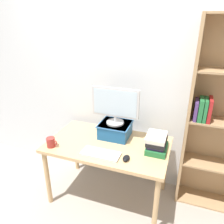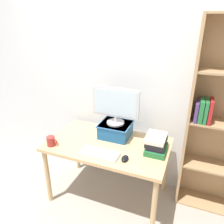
{
  "view_description": "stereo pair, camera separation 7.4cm",
  "coord_description": "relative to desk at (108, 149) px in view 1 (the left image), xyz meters",
  "views": [
    {
      "loc": [
        0.72,
        -1.88,
        1.95
      ],
      "look_at": [
        0.02,
        0.07,
        1.06
      ],
      "focal_mm": 35.0,
      "sensor_mm": 36.0,
      "label": 1
    },
    {
      "loc": [
        0.79,
        -1.85,
        1.95
      ],
      "look_at": [
        0.02,
        0.07,
        1.06
      ],
      "focal_mm": 35.0,
      "sensor_mm": 36.0,
      "label": 2
    }
  ],
  "objects": [
    {
      "name": "keyboard",
      "position": [
        0.01,
        -0.22,
        0.09
      ],
      "size": [
        0.38,
        0.16,
        0.02
      ],
      "color": "silver",
      "rests_on": "desk"
    },
    {
      "name": "back_wall",
      "position": [
        0.0,
        0.48,
        0.66
      ],
      "size": [
        7.0,
        0.08,
        2.6
      ],
      "color": "silver",
      "rests_on": "ground_plane"
    },
    {
      "name": "ground_plane",
      "position": [
        0.0,
        0.0,
        -0.64
      ],
      "size": [
        12.0,
        12.0,
        0.0
      ],
      "primitive_type": "plane",
      "color": "#9E9389"
    },
    {
      "name": "computer_mouse",
      "position": [
        0.27,
        -0.22,
        0.09
      ],
      "size": [
        0.06,
        0.1,
        0.04
      ],
      "color": "black",
      "rests_on": "desk"
    },
    {
      "name": "riser_box",
      "position": [
        0.02,
        0.17,
        0.16
      ],
      "size": [
        0.34,
        0.31,
        0.16
      ],
      "color": "#195189",
      "rests_on": "desk"
    },
    {
      "name": "book_stack",
      "position": [
        0.5,
        0.04,
        0.16
      ],
      "size": [
        0.21,
        0.27,
        0.17
      ],
      "color": "#236B38",
      "rests_on": "desk"
    },
    {
      "name": "computer_monitor",
      "position": [
        0.02,
        0.17,
        0.46
      ],
      "size": [
        0.52,
        0.19,
        0.41
      ],
      "color": "#B7B7BA",
      "rests_on": "riser_box"
    },
    {
      "name": "bookshelf_unit",
      "position": [
        1.11,
        0.33,
        0.37
      ],
      "size": [
        0.74,
        0.28,
        2.0
      ],
      "color": "tan",
      "rests_on": "ground_plane"
    },
    {
      "name": "desk",
      "position": [
        0.0,
        0.0,
        0.0
      ],
      "size": [
        1.29,
        0.75,
        0.72
      ],
      "color": "tan",
      "rests_on": "ground_plane"
    },
    {
      "name": "coffee_mug",
      "position": [
        -0.53,
        -0.26,
        0.13
      ],
      "size": [
        0.12,
        0.09,
        0.1
      ],
      "color": "#9E2D28",
      "rests_on": "desk"
    }
  ]
}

